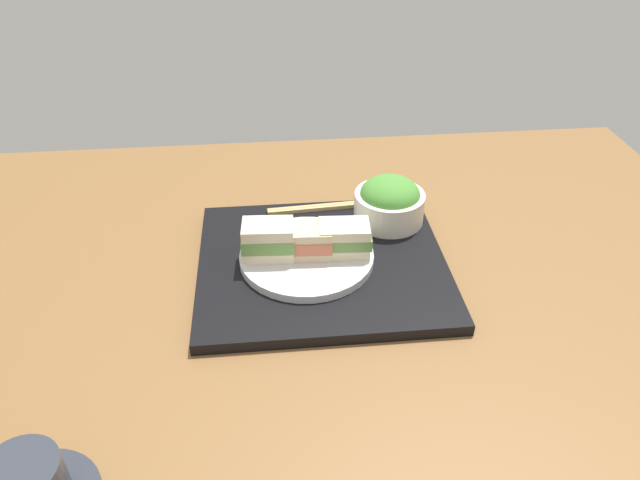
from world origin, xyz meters
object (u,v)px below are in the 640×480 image
Objects in this scene: sandwich_plate at (307,256)px; sandwich_far at (268,240)px; sandwich_middle at (306,241)px; chopsticks_pair at (324,207)px; sandwich_near at (344,238)px; salad_bowl at (389,201)px.

sandwich_far is (5.69, -0.09, 3.43)cm from sandwich_plate.
sandwich_middle is 0.40× the size of chopsticks_pair.
sandwich_plate is 6.47cm from sandwich_near.
sandwich_middle is 17.62cm from salad_bowl.
sandwich_far is 22.53cm from salad_bowl.
sandwich_far is 0.41× the size of chopsticks_pair.
sandwich_plate reaches higher than chopsticks_pair.
sandwich_near is at bearing 179.08° from sandwich_middle.
sandwich_middle is (5.69, -0.09, -0.12)cm from sandwich_near.
sandwich_far is at bearing 55.13° from chopsticks_pair.
sandwich_middle is 15.33cm from chopsticks_pair.
sandwich_far reaches higher than sandwich_middle.
chopsticks_pair is (-4.25, -14.36, -3.25)cm from sandwich_middle.
salad_bowl reaches higher than sandwich_middle.
sandwich_plate is 2.60× the size of sandwich_middle.
sandwich_far is at bearing -0.92° from sandwich_middle.
salad_bowl reaches higher than sandwich_far.
chopsticks_pair is (10.35, -4.51, -3.27)cm from salad_bowl.
sandwich_near is 0.72× the size of salad_bowl.
sandwich_near is 0.42× the size of chopsticks_pair.
sandwich_near is 5.69cm from sandwich_middle.
salad_bowl reaches higher than sandwich_near.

